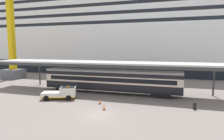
% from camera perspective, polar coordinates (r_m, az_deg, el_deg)
% --- Properties ---
extents(ground_plane, '(400.00, 400.00, 0.00)m').
position_cam_1_polar(ground_plane, '(23.85, -4.13, -12.88)').
color(ground_plane, slate).
extents(cruise_ship, '(140.11, 26.72, 40.05)m').
position_cam_1_polar(cruise_ship, '(67.25, 5.55, 11.02)').
color(cruise_ship, black).
rests_on(cruise_ship, ground).
extents(platform_canopy, '(45.06, 6.14, 5.47)m').
position_cam_1_polar(platform_canopy, '(33.90, -0.30, 2.02)').
color(platform_canopy, silver).
rests_on(platform_canopy, ground).
extents(train_carriage, '(23.97, 2.81, 4.11)m').
position_cam_1_polar(train_carriage, '(33.89, -0.49, -3.01)').
color(train_carriage, black).
rests_on(train_carriage, ground).
extents(service_truck, '(5.58, 3.71, 2.02)m').
position_cam_1_polar(service_truck, '(31.30, -14.45, -6.48)').
color(service_truck, silver).
rests_on(service_truck, ground).
extents(traffic_cone_near, '(0.36, 0.36, 0.76)m').
position_cam_1_polar(traffic_cone_near, '(25.30, -2.35, -10.82)').
color(traffic_cone_near, black).
rests_on(traffic_cone_near, ground).
extents(traffic_cone_mid, '(0.36, 0.36, 0.72)m').
position_cam_1_polar(traffic_cone_mid, '(27.90, -3.62, -9.22)').
color(traffic_cone_mid, black).
rests_on(traffic_cone_mid, ground).
extents(dockside_crane, '(11.37, 4.40, 50.70)m').
position_cam_1_polar(dockside_crane, '(56.46, -27.35, 12.92)').
color(dockside_crane, '#595960').
rests_on(dockside_crane, ground).
extents(quay_bollard, '(0.48, 0.48, 0.96)m').
position_cam_1_polar(quay_bollard, '(27.62, 23.13, -9.56)').
color(quay_bollard, black).
rests_on(quay_bollard, ground).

